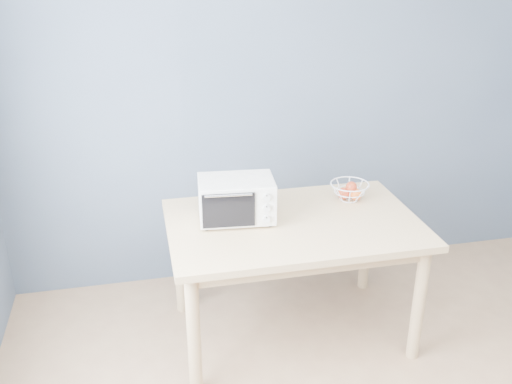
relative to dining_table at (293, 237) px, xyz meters
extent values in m
cube|color=slate|center=(0.30, 0.78, 0.65)|extent=(4.00, 0.01, 2.60)
cube|color=tan|center=(0.00, 0.00, 0.08)|extent=(1.40, 0.90, 0.04)
cylinder|color=tan|center=(-0.62, -0.37, -0.29)|extent=(0.07, 0.07, 0.71)
cylinder|color=tan|center=(0.62, -0.37, -0.29)|extent=(0.07, 0.07, 0.71)
cylinder|color=tan|center=(-0.62, 0.37, -0.29)|extent=(0.07, 0.07, 0.71)
cylinder|color=tan|center=(0.62, 0.37, -0.29)|extent=(0.07, 0.07, 0.71)
cube|color=white|center=(-0.31, 0.09, 0.23)|extent=(0.44, 0.31, 0.23)
cube|color=black|center=(-0.36, 0.09, 0.23)|extent=(0.29, 0.26, 0.18)
cube|color=black|center=(-0.37, -0.05, 0.23)|extent=(0.28, 0.03, 0.19)
cylinder|color=silver|center=(-0.38, -0.07, 0.32)|extent=(0.25, 0.03, 0.01)
cube|color=white|center=(-0.17, -0.06, 0.23)|extent=(0.11, 0.02, 0.21)
cylinder|color=black|center=(-0.49, 0.00, 0.11)|extent=(0.02, 0.02, 0.01)
cylinder|color=black|center=(-0.14, -0.03, 0.11)|extent=(0.02, 0.02, 0.01)
cylinder|color=black|center=(-0.47, 0.21, 0.11)|extent=(0.02, 0.02, 0.01)
cylinder|color=black|center=(-0.12, 0.18, 0.11)|extent=(0.02, 0.02, 0.01)
cylinder|color=silver|center=(-0.17, -0.07, 0.29)|extent=(0.04, 0.02, 0.04)
cylinder|color=silver|center=(-0.17, -0.07, 0.23)|extent=(0.04, 0.02, 0.04)
cylinder|color=silver|center=(-0.17, -0.07, 0.17)|extent=(0.04, 0.02, 0.04)
torus|color=white|center=(0.40, 0.20, 0.21)|extent=(0.30, 0.30, 0.01)
torus|color=white|center=(0.40, 0.20, 0.16)|extent=(0.23, 0.23, 0.01)
torus|color=white|center=(0.40, 0.20, 0.11)|extent=(0.14, 0.14, 0.01)
sphere|color=red|center=(0.37, 0.21, 0.14)|extent=(0.07, 0.07, 0.07)
sphere|color=orange|center=(0.44, 0.18, 0.14)|extent=(0.07, 0.07, 0.07)
sphere|color=#DE9E56|center=(0.41, 0.25, 0.14)|extent=(0.07, 0.07, 0.07)
sphere|color=red|center=(0.41, 0.20, 0.19)|extent=(0.07, 0.07, 0.07)
camera|label=1|loc=(-0.82, -2.74, 1.52)|focal=40.00mm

